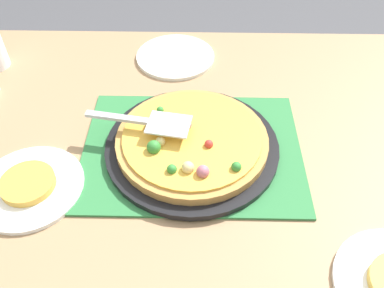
{
  "coord_description": "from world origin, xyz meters",
  "views": [
    {
      "loc": [
        0.01,
        -0.61,
        1.4
      ],
      "look_at": [
        0.0,
        0.0,
        0.77
      ],
      "focal_mm": 37.77,
      "sensor_mm": 36.0,
      "label": 1
    }
  ],
  "objects_px": {
    "plate_side": "(175,57)",
    "pizza_server": "(147,121)",
    "pizza": "(192,140)",
    "plate_far_right": "(29,187)",
    "pizza_pan": "(192,146)",
    "served_slice_right": "(28,183)"
  },
  "relations": [
    {
      "from": "pizza",
      "to": "plate_far_right",
      "type": "xyz_separation_m",
      "value": [
        -0.33,
        -0.11,
        -0.03
      ]
    },
    {
      "from": "pizza_pan",
      "to": "served_slice_right",
      "type": "height_order",
      "value": "served_slice_right"
    },
    {
      "from": "plate_side",
      "to": "pizza_server",
      "type": "xyz_separation_m",
      "value": [
        -0.04,
        -0.34,
        0.06
      ]
    },
    {
      "from": "pizza_server",
      "to": "pizza",
      "type": "bearing_deg",
      "value": -11.04
    },
    {
      "from": "pizza",
      "to": "plate_side",
      "type": "distance_m",
      "value": 0.37
    },
    {
      "from": "pizza",
      "to": "pizza_server",
      "type": "relative_size",
      "value": 1.41
    },
    {
      "from": "plate_side",
      "to": "pizza",
      "type": "bearing_deg",
      "value": -81.54
    },
    {
      "from": "plate_far_right",
      "to": "pizza_server",
      "type": "relative_size",
      "value": 0.94
    },
    {
      "from": "pizza_pan",
      "to": "pizza_server",
      "type": "relative_size",
      "value": 1.62
    },
    {
      "from": "pizza_pan",
      "to": "plate_side",
      "type": "bearing_deg",
      "value": 98.62
    },
    {
      "from": "pizza",
      "to": "plate_side",
      "type": "relative_size",
      "value": 1.5
    },
    {
      "from": "pizza_pan",
      "to": "plate_far_right",
      "type": "xyz_separation_m",
      "value": [
        -0.33,
        -0.11,
        -0.01
      ]
    },
    {
      "from": "pizza_server",
      "to": "plate_far_right",
      "type": "bearing_deg",
      "value": -150.54
    },
    {
      "from": "plate_side",
      "to": "plate_far_right",
      "type": "bearing_deg",
      "value": -120.0
    },
    {
      "from": "plate_far_right",
      "to": "served_slice_right",
      "type": "height_order",
      "value": "served_slice_right"
    },
    {
      "from": "pizza",
      "to": "plate_side",
      "type": "xyz_separation_m",
      "value": [
        -0.05,
        0.36,
        -0.03
      ]
    },
    {
      "from": "plate_side",
      "to": "pizza_server",
      "type": "bearing_deg",
      "value": -96.98
    },
    {
      "from": "pizza",
      "to": "pizza_pan",
      "type": "bearing_deg",
      "value": 70.92
    },
    {
      "from": "pizza_pan",
      "to": "pizza",
      "type": "xyz_separation_m",
      "value": [
        -0.0,
        -0.0,
        0.02
      ]
    },
    {
      "from": "pizza_pan",
      "to": "plate_far_right",
      "type": "height_order",
      "value": "pizza_pan"
    },
    {
      "from": "plate_far_right",
      "to": "pizza_server",
      "type": "height_order",
      "value": "pizza_server"
    },
    {
      "from": "pizza_pan",
      "to": "plate_side",
      "type": "relative_size",
      "value": 1.73
    }
  ]
}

